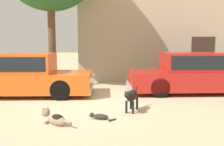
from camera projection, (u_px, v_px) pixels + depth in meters
name	position (u px, v px, depth m)	size (l,w,h in m)	color
ground_plane	(83.00, 104.00, 7.59)	(80.00, 80.00, 0.00)	#CCB78E
parked_sedan_nearest	(23.00, 75.00, 8.68)	(4.83, 1.84, 1.47)	#D15619
parked_sedan_second	(193.00, 73.00, 9.16)	(4.85, 1.73, 1.47)	#AD1E19
stray_dog_spotted	(54.00, 118.00, 5.63)	(0.81, 0.70, 0.36)	#997F60
stray_dog_tan	(132.00, 96.00, 6.66)	(0.49, 1.01, 0.65)	black
stray_cat	(99.00, 116.00, 6.02)	(0.64, 0.32, 0.16)	#2D2B28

